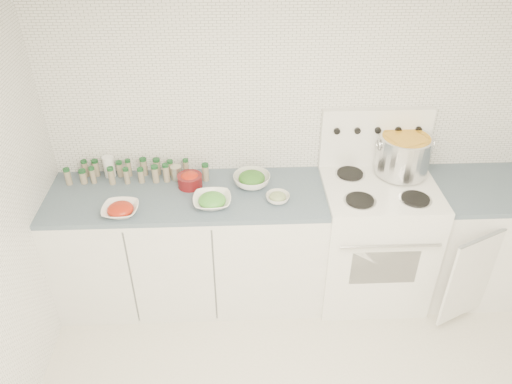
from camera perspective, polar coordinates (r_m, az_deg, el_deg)
name	(u,v)px	position (r m, az deg, el deg)	size (l,w,h in m)	color
room_walls	(358,222)	(2.04, 11.59, -3.42)	(3.54, 3.04, 2.52)	white
counter_left	(191,246)	(3.62, -7.44, -6.10)	(1.85, 0.62, 0.90)	white
stove	(372,236)	(3.69, 13.16, -4.93)	(0.76, 0.70, 1.36)	white
counter_right	(483,238)	(4.01, 24.52, -4.81)	(0.89, 0.80, 0.90)	white
stock_pot	(403,153)	(3.53, 16.51, 4.27)	(0.38, 0.35, 0.27)	silver
bowl_tomato	(120,210)	(3.23, -15.24, -1.94)	(0.23, 0.23, 0.08)	white
bowl_snowpea	(212,200)	(3.20, -5.04, -0.97)	(0.25, 0.25, 0.08)	white
bowl_broccoli	(252,179)	(3.38, -0.49, 1.46)	(0.28, 0.28, 0.10)	white
bowl_zucchini	(278,197)	(3.23, 2.49, -0.63)	(0.17, 0.17, 0.06)	white
bowl_pepper	(190,180)	(3.40, -7.57, 1.41)	(0.17, 0.17, 0.10)	#5A0F12
salt_canister	(109,166)	(3.61, -16.45, 2.82)	(0.08, 0.08, 0.15)	white
tin_can	(176,173)	(3.49, -9.12, 2.20)	(0.07, 0.07, 0.10)	#B6B19A
spice_cluster	(133,171)	(3.54, -13.85, 2.33)	(0.98, 0.16, 0.14)	gray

